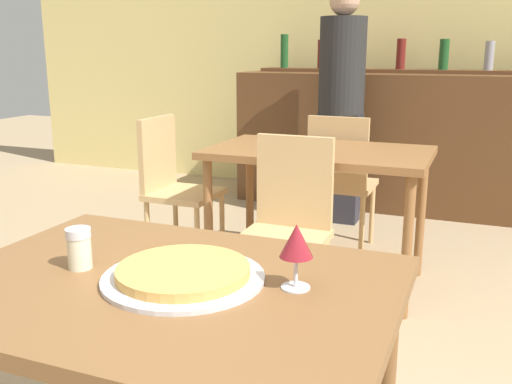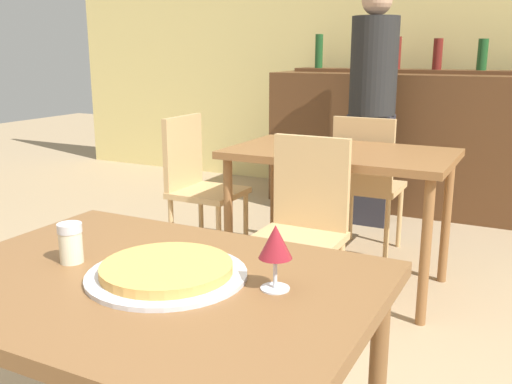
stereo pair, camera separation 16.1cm
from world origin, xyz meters
TOP-DOWN VIEW (x-y plane):
  - wall_back at (0.00, 4.17)m, footprint 8.00×0.05m
  - dining_table_near at (0.00, 0.00)m, footprint 1.12×0.82m
  - dining_table_far at (-0.14, 1.87)m, footprint 1.19×0.72m
  - bar_counter at (0.00, 3.66)m, footprint 2.60×0.56m
  - bar_back_shelf at (0.00, 3.80)m, footprint 2.39×0.24m
  - chair_far_side_front at (-0.14, 1.34)m, footprint 0.40×0.40m
  - chair_far_side_back at (-0.14, 2.39)m, footprint 0.40×0.40m
  - chair_far_side_left at (-1.07, 1.87)m, footprint 0.40×0.40m
  - pizza_tray at (0.04, 0.02)m, footprint 0.40×0.40m
  - cheese_shaker at (-0.25, -0.01)m, footprint 0.06×0.06m
  - person_standing at (-0.32, 3.08)m, footprint 0.34×0.34m
  - wine_glass at (0.31, 0.08)m, footprint 0.08×0.08m

SIDE VIEW (x-z plane):
  - chair_far_side_front at x=-0.14m, z-range 0.06..0.97m
  - chair_far_side_back at x=-0.14m, z-range 0.06..0.97m
  - chair_far_side_left at x=-1.07m, z-range 0.06..0.97m
  - bar_counter at x=0.00m, z-range 0.00..1.11m
  - dining_table_near at x=0.00m, z-range 0.29..1.04m
  - dining_table_far at x=-0.14m, z-range 0.30..1.07m
  - pizza_tray at x=0.04m, z-range 0.74..0.78m
  - cheese_shaker at x=-0.25m, z-range 0.75..0.85m
  - wine_glass at x=0.31m, z-range 0.78..0.94m
  - person_standing at x=-0.32m, z-range 0.08..1.82m
  - bar_back_shelf at x=0.00m, z-range 1.02..1.34m
  - wall_back at x=0.00m, z-range 0.00..2.80m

